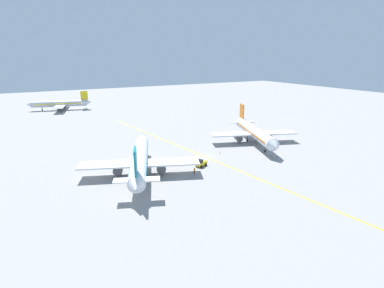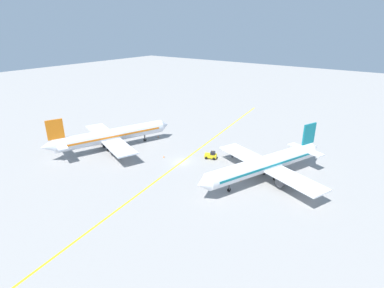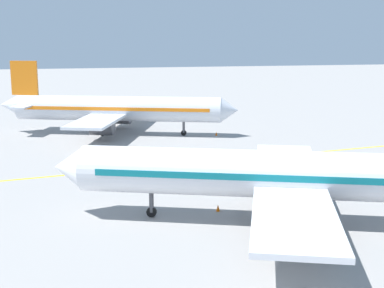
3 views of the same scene
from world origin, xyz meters
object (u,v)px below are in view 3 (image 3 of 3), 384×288
traffic_cone_mid_apron (162,153)px  airplane_adjacent_stand (115,109)px  traffic_cone_by_wingtip (218,208)px  airplane_at_gate (282,176)px  baggage_tug_white (242,164)px  traffic_cone_near_nose (216,134)px  ground_crew_worker (292,171)px

traffic_cone_mid_apron → airplane_adjacent_stand: bearing=13.9°
traffic_cone_by_wingtip → airplane_at_gate: bearing=-134.7°
baggage_tug_white → traffic_cone_near_nose: size_ratio=6.08×
airplane_at_gate → airplane_adjacent_stand: (41.53, 8.26, 0.00)m
baggage_tug_white → ground_crew_worker: 5.60m
airplane_adjacent_stand → traffic_cone_mid_apron: airplane_adjacent_stand is taller
traffic_cone_near_nose → traffic_cone_by_wingtip: (-33.16, 9.59, 0.00)m
traffic_cone_mid_apron → traffic_cone_by_wingtip: 21.99m
baggage_tug_white → traffic_cone_near_nose: bearing=-9.3°
airplane_adjacent_stand → traffic_cone_mid_apron: (-15.74, -3.89, -3.43)m
baggage_tug_white → traffic_cone_by_wingtip: bearing=152.6°
ground_crew_worker → traffic_cone_by_wingtip: ground_crew_worker is taller
airplane_at_gate → traffic_cone_by_wingtip: 6.41m
traffic_cone_mid_apron → traffic_cone_near_nose: bearing=-42.1°
airplane_adjacent_stand → traffic_cone_near_nose: (-4.56, -14.00, -3.43)m
ground_crew_worker → traffic_cone_mid_apron: ground_crew_worker is taller
baggage_tug_white → traffic_cone_by_wingtip: baggage_tug_white is taller
traffic_cone_by_wingtip → traffic_cone_near_nose: bearing=-16.1°
baggage_tug_white → traffic_cone_by_wingtip: (-11.74, 6.08, -0.63)m
airplane_adjacent_stand → baggage_tug_white: size_ratio=10.26×
airplane_adjacent_stand → traffic_cone_near_nose: size_ratio=62.34×
airplane_at_gate → traffic_cone_near_nose: 37.57m
airplane_adjacent_stand → baggage_tug_white: 28.16m
traffic_cone_near_nose → traffic_cone_mid_apron: same height
baggage_tug_white → traffic_cone_mid_apron: 12.20m
traffic_cone_near_nose → traffic_cone_by_wingtip: 34.52m
airplane_adjacent_stand → baggage_tug_white: bearing=-158.0°
traffic_cone_near_nose → traffic_cone_by_wingtip: bearing=163.9°
airplane_at_gate → traffic_cone_mid_apron: airplane_at_gate is taller
traffic_cone_by_wingtip → traffic_cone_mid_apron: bearing=1.4°
airplane_at_gate → baggage_tug_white: 15.96m
airplane_adjacent_stand → traffic_cone_near_nose: airplane_adjacent_stand is taller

